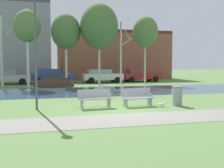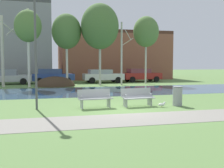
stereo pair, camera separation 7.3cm
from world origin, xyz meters
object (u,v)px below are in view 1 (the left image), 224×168
object	(u,v)px
trash_bin	(177,96)
parked_wagon_fourth_red	(140,75)
bench_right	(137,97)
parked_sedan_second_blue	(52,76)
bench_left	(95,98)
seagull	(162,104)
parked_van_nearest_silver	(5,76)
streetlamp	(35,28)
parked_hatch_third_white	(102,76)

from	to	relation	value
trash_bin	parked_wagon_fourth_red	world-z (taller)	parked_wagon_fourth_red
bench_right	parked_sedan_second_blue	bearing A→B (deg)	101.77
bench_left	seagull	xyz separation A→B (m)	(3.15, -0.57, -0.34)
bench_right	trash_bin	world-z (taller)	trash_bin
parked_van_nearest_silver	bench_left	bearing A→B (deg)	-70.01
streetlamp	parked_van_nearest_silver	bearing A→B (deg)	101.51
bench_right	seagull	size ratio (longest dim) A/B	4.05
seagull	parked_van_nearest_silver	world-z (taller)	parked_van_nearest_silver
bench_left	parked_wagon_fourth_red	distance (m)	18.74
seagull	parked_van_nearest_silver	size ratio (longest dim) A/B	0.09
parked_van_nearest_silver	parked_hatch_third_white	world-z (taller)	parked_van_nearest_silver
streetlamp	parked_wagon_fourth_red	world-z (taller)	streetlamp
bench_left	bench_right	distance (m)	2.10
bench_left	bench_right	size ratio (longest dim) A/B	1.00
parked_van_nearest_silver	parked_sedan_second_blue	size ratio (longest dim) A/B	1.09
bench_right	streetlamp	bearing A→B (deg)	177.22
streetlamp	parked_hatch_third_white	size ratio (longest dim) A/B	1.27
seagull	parked_van_nearest_silver	xyz separation A→B (m)	(-9.07, 16.85, 0.66)
parked_sedan_second_blue	parked_van_nearest_silver	bearing A→B (deg)	-173.65
streetlamp	parked_hatch_third_white	distance (m)	17.54
seagull	streetlamp	xyz separation A→B (m)	(-5.80, 0.80, 3.52)
bench_left	parked_sedan_second_blue	xyz separation A→B (m)	(-1.40, 16.79, 0.32)
trash_bin	parked_sedan_second_blue	size ratio (longest dim) A/B	0.22
parked_sedan_second_blue	parked_hatch_third_white	xyz separation A→B (m)	(5.28, -0.54, -0.03)
parked_van_nearest_silver	streetlamp	bearing A→B (deg)	-78.49
parked_wagon_fourth_red	streetlamp	bearing A→B (deg)	-123.98
trash_bin	seagull	distance (m)	1.02
bench_left	parked_sedan_second_blue	size ratio (longest dim) A/B	0.38
streetlamp	parked_wagon_fourth_red	bearing A→B (deg)	56.02
bench_right	parked_van_nearest_silver	bearing A→B (deg)	116.24
parked_van_nearest_silver	parked_sedan_second_blue	bearing A→B (deg)	6.35
bench_left	parked_sedan_second_blue	world-z (taller)	parked_sedan_second_blue
trash_bin	seagull	size ratio (longest dim) A/B	2.35
trash_bin	parked_hatch_third_white	size ratio (longest dim) A/B	0.22
bench_right	trash_bin	xyz separation A→B (m)	(1.97, -0.35, 0.02)
trash_bin	parked_sedan_second_blue	bearing A→B (deg)	107.69
parked_hatch_third_white	bench_left	bearing A→B (deg)	-103.44
bench_left	parked_wagon_fourth_red	world-z (taller)	parked_wagon_fourth_red
parked_van_nearest_silver	parked_sedan_second_blue	world-z (taller)	parked_sedan_second_blue
trash_bin	bench_right	bearing A→B (deg)	170.01
parked_van_nearest_silver	parked_sedan_second_blue	distance (m)	4.56
streetlamp	parked_wagon_fourth_red	size ratio (longest dim) A/B	1.25
bench_left	trash_bin	bearing A→B (deg)	-4.87
seagull	parked_wagon_fourth_red	size ratio (longest dim) A/B	0.09
parked_hatch_third_white	parked_sedan_second_blue	bearing A→B (deg)	174.18
seagull	parked_wagon_fourth_red	xyz separation A→B (m)	(5.31, 17.29, 0.66)
bench_left	streetlamp	distance (m)	4.15
seagull	parked_sedan_second_blue	bearing A→B (deg)	104.67
streetlamp	bench_left	bearing A→B (deg)	-4.98
streetlamp	parked_hatch_third_white	xyz separation A→B (m)	(6.54, 16.02, -2.89)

